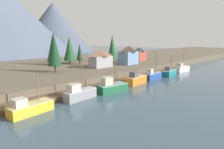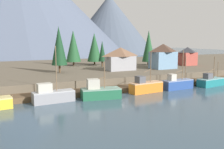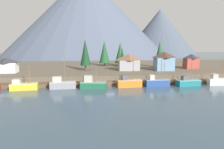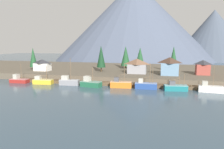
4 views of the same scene
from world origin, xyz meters
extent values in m
cube|color=#384C5B|center=(0.00, 20.00, -0.50)|extent=(400.00, 400.00, 1.00)
cube|color=brown|center=(0.00, 2.00, 0.50)|extent=(80.00, 4.00, 1.00)
cylinder|color=brown|center=(-20.00, 0.20, 0.80)|extent=(0.36, 0.36, 1.60)
cylinder|color=brown|center=(-12.00, 0.20, 0.80)|extent=(0.36, 0.36, 1.60)
cylinder|color=brown|center=(-4.00, 0.20, 0.80)|extent=(0.36, 0.36, 1.60)
cylinder|color=brown|center=(4.00, 0.20, 0.80)|extent=(0.36, 0.36, 1.60)
cylinder|color=brown|center=(12.00, 0.20, 0.80)|extent=(0.36, 0.36, 1.60)
cylinder|color=brown|center=(20.00, 0.20, 0.80)|extent=(0.36, 0.36, 1.60)
cylinder|color=brown|center=(28.00, 0.20, 0.80)|extent=(0.36, 0.36, 1.60)
cylinder|color=brown|center=(36.00, 0.20, 0.80)|extent=(0.36, 0.36, 1.60)
cube|color=brown|center=(0.00, 32.00, 1.25)|extent=(400.00, 56.00, 2.50)
cone|color=#475160|center=(64.50, 141.54, 22.70)|extent=(72.98, 72.98, 45.39)
cube|color=gold|center=(-23.73, -1.77, 0.79)|extent=(7.32, 3.28, 1.58)
cube|color=tan|center=(-23.73, -1.77, 1.68)|extent=(7.32, 3.28, 0.20)
cube|color=#B2AD9E|center=(-25.56, -1.96, 2.39)|extent=(2.11, 2.02, 1.23)
cylinder|color=brown|center=(-22.29, -1.63, 4.22)|extent=(0.18, 0.18, 4.88)
cylinder|color=brown|center=(-23.52, -1.75, 3.09)|extent=(3.08, 0.44, 0.42)
cube|color=gray|center=(-13.40, -1.43, 0.89)|extent=(7.22, 2.64, 1.79)
cube|color=#9F9FA2|center=(-13.40, -1.43, 1.89)|extent=(7.22, 2.64, 0.20)
cube|color=#B2AD9E|center=(-14.93, -1.52, 2.72)|extent=(2.47, 1.77, 1.47)
cylinder|color=brown|center=(-12.81, -1.40, 5.85)|extent=(0.14, 0.14, 7.73)
cube|color=#1E5B3D|center=(-4.91, -2.29, 0.86)|extent=(7.52, 4.23, 1.72)
cube|color=gray|center=(-4.91, -2.29, 1.82)|extent=(7.52, 4.23, 0.20)
cube|color=#B2AD9E|center=(-6.32, -2.05, 2.80)|extent=(2.41, 2.12, 1.76)
cylinder|color=brown|center=(-4.20, -2.41, 4.35)|extent=(0.19, 0.19, 4.86)
cylinder|color=brown|center=(-5.28, -2.23, 3.60)|extent=(2.63, 0.57, 0.96)
cube|color=#CC6B1E|center=(5.50, -1.51, 0.98)|extent=(7.25, 2.79, 1.95)
cube|color=tan|center=(5.50, -1.51, 2.05)|extent=(7.25, 2.79, 0.20)
cube|color=#4C4C51|center=(3.99, -1.63, 2.83)|extent=(1.66, 1.85, 1.36)
cylinder|color=brown|center=(6.60, -1.42, 5.24)|extent=(0.15, 0.15, 6.17)
cylinder|color=brown|center=(5.78, -1.49, 4.48)|extent=(1.99, 0.26, 0.72)
cube|color=navy|center=(13.84, -1.38, 0.93)|extent=(7.18, 2.54, 1.86)
cube|color=#6C7DA2|center=(13.84, -1.38, 1.96)|extent=(7.18, 2.54, 0.20)
cube|color=#B2AD9E|center=(12.11, -1.45, 2.75)|extent=(1.46, 1.52, 1.38)
cylinder|color=brown|center=(15.09, -1.33, 5.25)|extent=(0.18, 0.18, 6.38)
cylinder|color=brown|center=(15.93, -1.30, 4.57)|extent=(0.15, 0.15, 5.02)
cylinder|color=brown|center=(14.30, -1.36, 3.92)|extent=(1.96, 0.20, 0.53)
cube|color=#196B70|center=(23.18, -1.89, 0.82)|extent=(7.38, 3.51, 1.63)
cube|color=#679496|center=(23.18, -1.89, 1.73)|extent=(7.38, 3.51, 0.20)
cube|color=#4C4C51|center=(22.02, -2.06, 2.48)|extent=(1.97, 1.70, 1.28)
cylinder|color=brown|center=(24.17, -1.75, 4.35)|extent=(0.17, 0.17, 5.02)
cylinder|color=brown|center=(25.69, -1.54, 3.68)|extent=(0.14, 0.14, 3.69)
cylinder|color=brown|center=(23.13, -1.90, 3.63)|extent=(2.56, 0.48, 0.86)
cube|color=silver|center=(33.54, -1.62, 0.90)|extent=(7.28, 2.99, 1.80)
cube|color=silver|center=(33.54, -1.62, 1.90)|extent=(7.28, 2.99, 0.20)
cube|color=#B2AD9E|center=(31.74, -1.46, 2.68)|extent=(1.71, 1.97, 1.38)
cylinder|color=brown|center=(34.07, -1.67, 5.17)|extent=(0.13, 0.13, 6.35)
cube|color=#9E4238|center=(34.60, 18.77, 4.57)|extent=(5.05, 4.15, 4.14)
pyramid|color=#2D2D33|center=(34.60, 18.77, 7.51)|extent=(5.31, 4.36, 1.75)
cube|color=#6689A8|center=(21.73, 14.54, 4.90)|extent=(6.63, 4.99, 4.80)
pyramid|color=#422D23|center=(21.73, 14.54, 8.43)|extent=(6.96, 5.24, 2.26)
cube|color=gray|center=(8.79, 16.05, 4.41)|extent=(7.57, 4.10, 3.81)
pyramid|color=brown|center=(8.79, 16.05, 7.50)|extent=(7.95, 4.30, 2.37)
cylinder|color=#4C3823|center=(-7.27, 18.36, 3.48)|extent=(0.50, 0.50, 1.95)
cone|color=#14381E|center=(-7.27, 18.36, 9.23)|extent=(3.87, 3.87, 9.56)
cylinder|color=#4C3823|center=(8.25, 33.53, 3.05)|extent=(0.50, 0.50, 1.10)
cone|color=#1E4C28|center=(8.25, 33.53, 8.27)|extent=(4.72, 4.72, 9.33)
cylinder|color=#4C3823|center=(8.14, 26.85, 3.32)|extent=(0.50, 0.50, 1.65)
cone|color=#14381E|center=(8.14, 26.85, 7.28)|extent=(2.35, 2.35, 6.27)
cylinder|color=#4C3823|center=(1.07, 33.50, 3.14)|extent=(0.50, 0.50, 1.29)
cone|color=#1E4C28|center=(1.07, 33.50, 8.72)|extent=(4.69, 4.69, 9.87)
cylinder|color=#4C3823|center=(23.61, 24.75, 3.07)|extent=(0.50, 0.50, 1.13)
cone|color=#1E4C28|center=(23.61, 24.75, 8.66)|extent=(4.04, 4.04, 10.06)
camera|label=1|loc=(-36.77, -32.55, 12.17)|focal=31.51mm
camera|label=2|loc=(-22.90, -44.27, 10.79)|focal=40.60mm
camera|label=3|loc=(-6.32, -59.18, 12.61)|focal=33.07mm
camera|label=4|loc=(18.38, -68.86, 14.76)|focal=33.17mm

